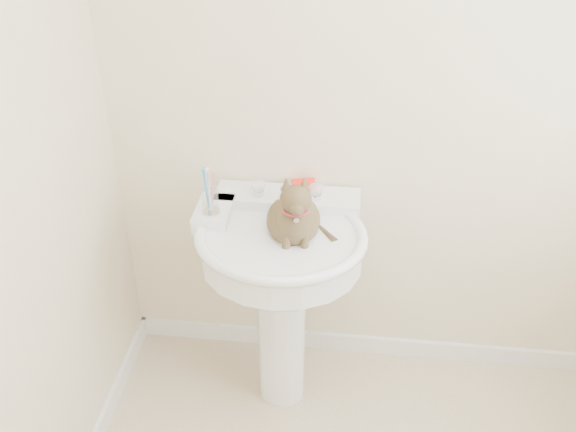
% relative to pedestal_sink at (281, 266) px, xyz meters
% --- Properties ---
extents(wall_back, '(2.20, 0.00, 2.50)m').
position_rel_pedestal_sink_xyz_m(wall_back, '(0.39, 0.29, 0.55)').
color(wall_back, beige).
rests_on(wall_back, ground).
extents(baseboard_back, '(2.20, 0.02, 0.09)m').
position_rel_pedestal_sink_xyz_m(baseboard_back, '(0.39, 0.28, -0.66)').
color(baseboard_back, white).
rests_on(baseboard_back, floor).
extents(pedestal_sink, '(0.65, 0.64, 0.89)m').
position_rel_pedestal_sink_xyz_m(pedestal_sink, '(0.00, 0.00, 0.00)').
color(pedestal_sink, white).
rests_on(pedestal_sink, floor).
extents(faucet, '(0.28, 0.12, 0.14)m').
position_rel_pedestal_sink_xyz_m(faucet, '(0.00, 0.16, 0.23)').
color(faucet, silver).
rests_on(faucet, pedestal_sink).
extents(soap_bar, '(0.10, 0.07, 0.03)m').
position_rel_pedestal_sink_xyz_m(soap_bar, '(0.06, 0.25, 0.21)').
color(soap_bar, red).
rests_on(soap_bar, pedestal_sink).
extents(toothbrush_cup, '(0.07, 0.07, 0.18)m').
position_rel_pedestal_sink_xyz_m(toothbrush_cup, '(-0.26, 0.05, 0.24)').
color(toothbrush_cup, silver).
rests_on(toothbrush_cup, pedestal_sink).
extents(cat, '(0.21, 0.27, 0.39)m').
position_rel_pedestal_sink_xyz_m(cat, '(0.05, -0.01, 0.23)').
color(cat, brown).
rests_on(cat, pedestal_sink).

